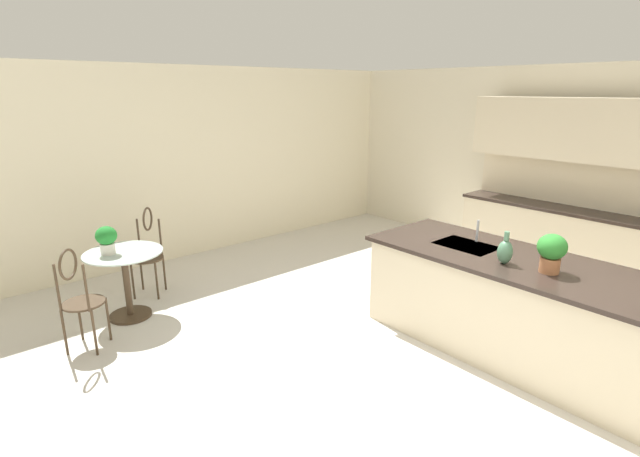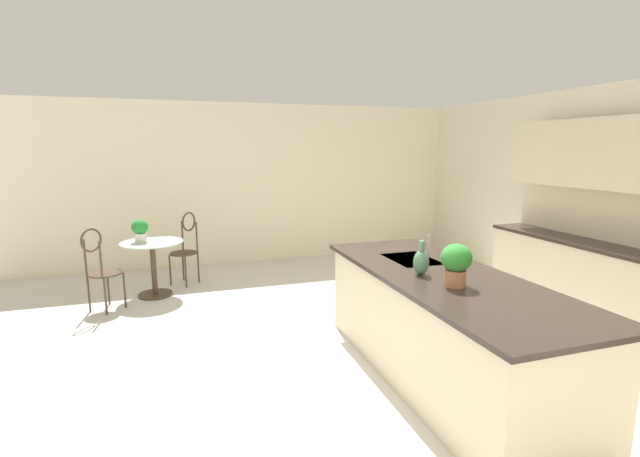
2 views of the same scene
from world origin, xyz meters
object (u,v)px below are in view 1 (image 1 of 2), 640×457
at_px(chair_by_island, 148,248).
at_px(chair_near_window, 79,294).
at_px(potted_plant_on_table, 107,238).
at_px(potted_plant_counter_near, 552,251).
at_px(vase_on_counter, 505,251).
at_px(bistro_table, 126,278).

bearing_deg(chair_by_island, chair_near_window, -47.72).
bearing_deg(chair_near_window, potted_plant_on_table, 137.14).
bearing_deg(chair_by_island, potted_plant_counter_near, 26.36).
bearing_deg(vase_on_counter, potted_plant_counter_near, 14.38).
bearing_deg(vase_on_counter, chair_near_window, -132.49).
bearing_deg(chair_near_window, potted_plant_counter_near, 44.76).
relative_size(bistro_table, potted_plant_counter_near, 2.44).
xyz_separation_m(chair_near_window, potted_plant_on_table, (-0.47, 0.43, 0.34)).
relative_size(potted_plant_on_table, vase_on_counter, 1.03).
height_order(potted_plant_on_table, potted_plant_counter_near, potted_plant_counter_near).
relative_size(bistro_table, chair_by_island, 0.77).
relative_size(bistro_table, chair_near_window, 0.77).
relative_size(chair_near_window, potted_plant_counter_near, 3.18).
height_order(chair_near_window, chair_by_island, same).
xyz_separation_m(bistro_table, chair_near_window, (0.44, -0.57, 0.13)).
height_order(potted_plant_counter_near, vase_on_counter, potted_plant_counter_near).
bearing_deg(potted_plant_counter_near, chair_near_window, -135.24).
bearing_deg(potted_plant_counter_near, vase_on_counter, -165.62).
relative_size(bistro_table, potted_plant_on_table, 2.69).
bearing_deg(potted_plant_counter_near, chair_by_island, -153.64).
distance_m(chair_near_window, potted_plant_on_table, 0.72).
height_order(bistro_table, chair_near_window, chair_near_window).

